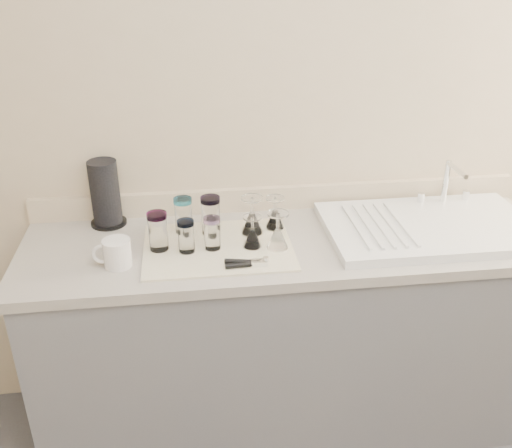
{
  "coord_description": "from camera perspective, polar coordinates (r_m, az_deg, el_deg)",
  "views": [
    {
      "loc": [
        -0.39,
        -0.7,
        1.93
      ],
      "look_at": [
        -0.15,
        1.15,
        1.0
      ],
      "focal_mm": 40.0,
      "sensor_mm": 36.0,
      "label": 1
    }
  ],
  "objects": [
    {
      "name": "room_envelope",
      "position": [
        0.88,
        19.5,
        -0.16
      ],
      "size": [
        3.54,
        3.5,
        2.52
      ],
      "color": "#4D4D52",
      "rests_on": "ground"
    },
    {
      "name": "counter_unit",
      "position": [
        2.44,
        3.34,
        -10.9
      ],
      "size": [
        2.06,
        0.62,
        0.9
      ],
      "color": "slate",
      "rests_on": "ground"
    },
    {
      "name": "sink_unit",
      "position": [
        2.35,
        16.99,
        -0.21
      ],
      "size": [
        0.82,
        0.5,
        0.22
      ],
      "color": "white",
      "rests_on": "counter_unit"
    },
    {
      "name": "dish_towel",
      "position": [
        2.13,
        -3.82,
        -2.3
      ],
      "size": [
        0.55,
        0.42,
        0.01
      ],
      "primitive_type": "cube",
      "color": "white",
      "rests_on": "counter_unit"
    },
    {
      "name": "tumbler_cyan",
      "position": [
        2.22,
        -7.27,
        0.9
      ],
      "size": [
        0.07,
        0.07,
        0.14
      ],
      "color": "white",
      "rests_on": "dish_towel"
    },
    {
      "name": "tumbler_purple",
      "position": [
        2.2,
        -4.55,
        0.9
      ],
      "size": [
        0.08,
        0.08,
        0.15
      ],
      "color": "white",
      "rests_on": "dish_towel"
    },
    {
      "name": "tumbler_magenta",
      "position": [
        2.1,
        -9.78,
        -0.7
      ],
      "size": [
        0.07,
        0.07,
        0.15
      ],
      "color": "white",
      "rests_on": "dish_towel"
    },
    {
      "name": "tumbler_blue",
      "position": [
        2.08,
        -7.0,
        -1.19
      ],
      "size": [
        0.06,
        0.06,
        0.12
      ],
      "color": "white",
      "rests_on": "dish_towel"
    },
    {
      "name": "tumbler_lavender",
      "position": [
        2.09,
        -4.4,
        -0.9
      ],
      "size": [
        0.06,
        0.06,
        0.12
      ],
      "color": "white",
      "rests_on": "dish_towel"
    },
    {
      "name": "goblet_back_left",
      "position": [
        2.2,
        -0.4,
        0.33
      ],
      "size": [
        0.08,
        0.08,
        0.15
      ],
      "color": "white",
      "rests_on": "dish_towel"
    },
    {
      "name": "goblet_back_right",
      "position": [
        2.25,
        1.9,
        0.66
      ],
      "size": [
        0.07,
        0.07,
        0.13
      ],
      "color": "white",
      "rests_on": "dish_towel"
    },
    {
      "name": "goblet_front_left",
      "position": [
        2.11,
        -0.36,
        -1.25
      ],
      "size": [
        0.07,
        0.07,
        0.12
      ],
      "color": "white",
      "rests_on": "dish_towel"
    },
    {
      "name": "goblet_front_right",
      "position": [
        2.1,
        2.17,
        -1.18
      ],
      "size": [
        0.08,
        0.08,
        0.14
      ],
      "color": "white",
      "rests_on": "dish_towel"
    },
    {
      "name": "can_opener",
      "position": [
        2.0,
        -0.95,
        -3.94
      ],
      "size": [
        0.15,
        0.06,
        0.02
      ],
      "color": "silver",
      "rests_on": "dish_towel"
    },
    {
      "name": "white_mug",
      "position": [
        2.05,
        -13.8,
        -2.84
      ],
      "size": [
        0.14,
        0.1,
        0.1
      ],
      "color": "white",
      "rests_on": "counter_unit"
    },
    {
      "name": "paper_towel_roll",
      "position": [
        2.33,
        -14.83,
        2.92
      ],
      "size": [
        0.14,
        0.14,
        0.27
      ],
      "color": "black",
      "rests_on": "counter_unit"
    }
  ]
}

